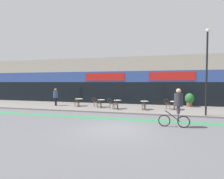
{
  "coord_description": "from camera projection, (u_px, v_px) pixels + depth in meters",
  "views": [
    {
      "loc": [
        2.13,
        -8.94,
        2.51
      ],
      "look_at": [
        -1.94,
        7.03,
        1.82
      ],
      "focal_mm": 28.0,
      "sensor_mm": 36.0,
      "label": 1
    }
  ],
  "objects": [
    {
      "name": "cafe_chair_2_near",
      "position": [
        116.0,
        104.0,
        15.06
      ],
      "size": [
        0.41,
        0.58,
        0.9
      ],
      "rotation": [
        0.0,
        0.0,
        1.56
      ],
      "color": "#4C3823",
      "rests_on": "sidewalk_slab"
    },
    {
      "name": "bistro_table_4",
      "position": [
        175.0,
        104.0,
        15.33
      ],
      "size": [
        0.8,
        0.8,
        0.71
      ],
      "color": "black",
      "rests_on": "sidewalk_slab"
    },
    {
      "name": "cyclist_0",
      "position": [
        177.0,
        104.0,
        9.65
      ],
      "size": [
        1.69,
        0.51,
        2.16
      ],
      "rotation": [
        0.0,
        0.0,
        3.1
      ],
      "color": "black",
      "rests_on": "ground"
    },
    {
      "name": "storefront_facade",
      "position": [
        138.0,
        81.0,
        20.76
      ],
      "size": [
        40.0,
        4.06,
        5.29
      ],
      "color": "#B2A899",
      "rests_on": "ground"
    },
    {
      "name": "cafe_chair_1_near",
      "position": [
        99.0,
        102.0,
        16.09
      ],
      "size": [
        0.45,
        0.6,
        0.9
      ],
      "rotation": [
        0.0,
        0.0,
        1.7
      ],
      "color": "#4C3823",
      "rests_on": "sidewalk_slab"
    },
    {
      "name": "pedestrian_near_end",
      "position": [
        56.0,
        95.0,
        17.79
      ],
      "size": [
        0.56,
        0.56,
        1.75
      ],
      "rotation": [
        0.0,
        0.0,
        3.43
      ],
      "color": "black",
      "rests_on": "sidewalk_slab"
    },
    {
      "name": "cafe_chair_3_near",
      "position": [
        144.0,
        104.0,
        14.73
      ],
      "size": [
        0.44,
        0.59,
        0.9
      ],
      "rotation": [
        0.0,
        0.0,
        1.45
      ],
      "color": "#4C3823",
      "rests_on": "sidewalk_slab"
    },
    {
      "name": "planter_pot",
      "position": [
        189.0,
        99.0,
        16.98
      ],
      "size": [
        0.84,
        0.84,
        1.31
      ],
      "color": "brown",
      "rests_on": "sidewalk_slab"
    },
    {
      "name": "cafe_chair_2_side",
      "position": [
        111.0,
        103.0,
        15.81
      ],
      "size": [
        0.59,
        0.42,
        0.9
      ],
      "rotation": [
        0.0,
        0.0,
        0.06
      ],
      "color": "#4C3823",
      "rests_on": "sidewalk_slab"
    },
    {
      "name": "bistro_table_3",
      "position": [
        144.0,
        103.0,
        15.33
      ],
      "size": [
        0.7,
        0.7,
        0.73
      ],
      "color": "black",
      "rests_on": "sidewalk_slab"
    },
    {
      "name": "lamp_post",
      "position": [
        207.0,
        67.0,
        12.41
      ],
      "size": [
        0.26,
        0.26,
        6.17
      ],
      "color": "black",
      "rests_on": "sidewalk_slab"
    },
    {
      "name": "cafe_chair_4_side",
      "position": [
        167.0,
        103.0,
        15.49
      ],
      "size": [
        0.59,
        0.44,
        0.9
      ],
      "rotation": [
        0.0,
        0.0,
        -0.1
      ],
      "color": "#4C3823",
      "rests_on": "sidewalk_slab"
    },
    {
      "name": "sidewalk_slab",
      "position": [
        133.0,
        108.0,
        16.31
      ],
      "size": [
        40.0,
        5.5,
        0.12
      ],
      "primitive_type": "cube",
      "color": "slate",
      "rests_on": "ground"
    },
    {
      "name": "bistro_table_2",
      "position": [
        117.0,
        103.0,
        15.66
      ],
      "size": [
        0.68,
        0.68,
        0.78
      ],
      "color": "black",
      "rests_on": "sidewalk_slab"
    },
    {
      "name": "bistro_table_0",
      "position": [
        79.0,
        101.0,
        17.48
      ],
      "size": [
        0.79,
        0.79,
        0.73
      ],
      "color": "black",
      "rests_on": "sidewalk_slab"
    },
    {
      "name": "cafe_chair_4_near",
      "position": [
        175.0,
        104.0,
        14.73
      ],
      "size": [
        0.43,
        0.59,
        0.9
      ],
      "rotation": [
        0.0,
        0.0,
        1.5
      ],
      "color": "#4C3823",
      "rests_on": "sidewalk_slab"
    },
    {
      "name": "bistro_table_1",
      "position": [
        101.0,
        102.0,
        16.7
      ],
      "size": [
        0.72,
        0.72,
        0.72
      ],
      "color": "black",
      "rests_on": "sidewalk_slab"
    },
    {
      "name": "bike_lane_stripe",
      "position": [
        124.0,
        119.0,
        11.79
      ],
      "size": [
        36.0,
        0.7,
        0.01
      ],
      "primitive_type": "cube",
      "color": "#2D844C",
      "rests_on": "ground"
    },
    {
      "name": "cafe_chair_1_side",
      "position": [
        95.0,
        102.0,
        16.85
      ],
      "size": [
        0.59,
        0.44,
        0.9
      ],
      "rotation": [
        0.0,
        0.0,
        0.11
      ],
      "color": "#4C3823",
      "rests_on": "sidewalk_slab"
    },
    {
      "name": "ground_plane",
      "position": [
        115.0,
        129.0,
        9.29
      ],
      "size": [
        120.0,
        120.0,
        0.0
      ],
      "primitive_type": "plane",
      "color": "#5B5B60"
    },
    {
      "name": "cafe_chair_0_near",
      "position": [
        76.0,
        102.0,
        16.87
      ],
      "size": [
        0.45,
        0.6,
        0.9
      ],
      "rotation": [
        0.0,
        0.0,
        1.7
      ],
      "color": "#4C3823",
      "rests_on": "sidewalk_slab"
    }
  ]
}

